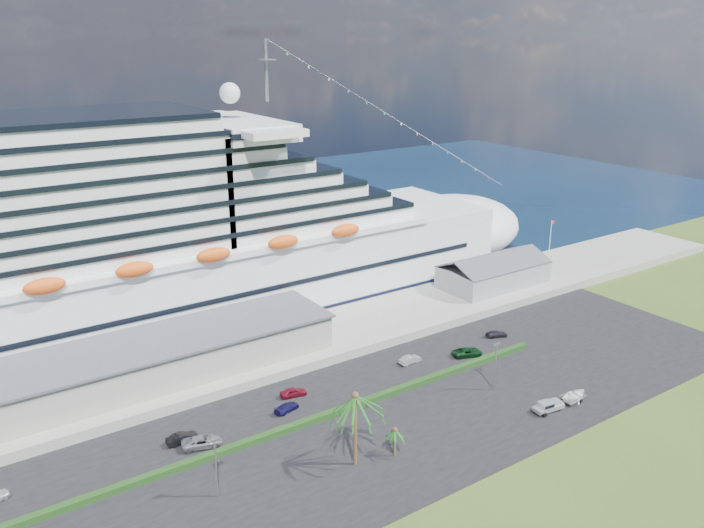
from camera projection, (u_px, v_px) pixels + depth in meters
ground at (431, 454)px, 94.16m from camera, size 420.00×420.00×0.00m
asphalt_lot at (384, 419)px, 102.75m from camera, size 140.00×38.00×0.12m
wharf at (289, 345)px, 125.19m from camera, size 240.00×20.00×1.80m
water at (135, 235)px, 195.94m from camera, size 420.00×160.00×0.02m
cruise_ship at (122, 250)px, 127.44m from camera, size 191.00×38.00×54.00m
terminal_building at (152, 359)px, 110.54m from camera, size 61.00×15.00×6.30m
port_shed at (494, 273)px, 151.80m from camera, size 24.00×12.31×7.37m
flagpole at (550, 243)px, 160.18m from camera, size 1.08×0.16×12.00m
hedge at (321, 417)px, 102.24m from camera, size 88.00×1.10×0.90m
lamp_post_left at (215, 461)px, 83.78m from camera, size 1.60×0.35×8.27m
lamp_post_right at (496, 360)px, 109.38m from camera, size 1.60×0.35×8.27m
palm_tall at (355, 404)px, 89.01m from camera, size 8.82×8.82×11.13m
palm_short at (395, 433)px, 92.54m from camera, size 3.53×3.53×4.56m
parked_car_1 at (182, 438)px, 96.46m from camera, size 4.54×1.68×1.48m
parked_car_2 at (202, 442)px, 95.48m from camera, size 6.15×3.95×1.58m
parked_car_3 at (287, 407)px, 104.56m from camera, size 4.57×2.72×1.24m
parked_car_4 at (293, 392)px, 108.81m from camera, size 4.49×2.45×1.45m
parked_car_5 at (410, 359)px, 119.72m from camera, size 4.31×1.66×1.40m
parked_car_6 at (468, 352)px, 122.39m from camera, size 5.91×4.28×1.49m
parked_car_7 at (497, 334)px, 130.12m from camera, size 4.52×3.14×1.21m
pickup_truck at (548, 406)px, 104.30m from camera, size 5.19×2.47×1.76m
boat_trailer at (575, 395)px, 107.11m from camera, size 5.82×4.08×1.63m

